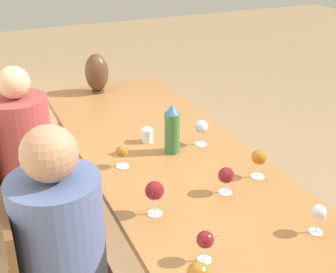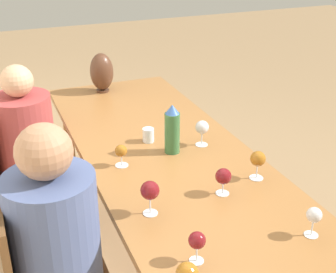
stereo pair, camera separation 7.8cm
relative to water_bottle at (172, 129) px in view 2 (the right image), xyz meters
The scene contains 15 objects.
ground_plane 0.90m from the water_bottle, 72.61° to the left, with size 14.00×14.00×0.00m, color #937551.
dining_table 0.21m from the water_bottle, 72.61° to the left, with size 2.51×0.89×0.76m.
water_bottle is the anchor object (origin of this frame).
water_tumbler 0.21m from the water_bottle, 23.79° to the left, with size 0.07×0.07×0.08m.
vase 1.10m from the water_bottle, ahead, with size 0.17×0.17×0.29m.
wine_glass_0 0.19m from the water_bottle, 84.92° to the right, with size 0.08×0.08×0.15m.
wine_glass_1 0.60m from the water_bottle, 148.37° to the left, with size 0.08×0.08×0.16m.
wine_glass_2 0.91m from the water_bottle, 163.37° to the left, with size 0.07×0.07×0.13m.
wine_glass_4 0.51m from the water_bottle, 146.49° to the right, with size 0.08×0.08×0.15m.
wine_glass_5 0.31m from the water_bottle, 98.61° to the left, with size 0.07×0.07×0.12m.
wine_glass_6 0.93m from the water_bottle, 164.92° to the right, with size 0.06×0.06×0.13m.
wine_glass_7 0.49m from the water_bottle, behind, with size 0.08×0.08×0.13m.
chair_far 1.09m from the water_bottle, 51.89° to the left, with size 0.44×0.44×0.92m.
person_near 0.88m from the water_bottle, 122.99° to the left, with size 0.38×0.38×1.24m.
person_far 0.98m from the water_bottle, 48.64° to the left, with size 0.36×0.36×1.16m.
Camera 2 is at (-2.12, 0.85, 1.94)m, focal length 50.00 mm.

